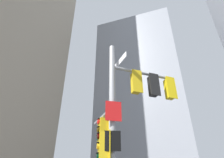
{
  "coord_description": "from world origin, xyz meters",
  "views": [
    {
      "loc": [
        2.4,
        -6.98,
        1.74
      ],
      "look_at": [
        -0.03,
        0.06,
        6.24
      ],
      "focal_mm": 31.78,
      "sensor_mm": 36.0,
      "label": 1
    }
  ],
  "objects": [
    {
      "name": "building_tower_left",
      "position": [
        -17.69,
        4.95,
        24.62
      ],
      "size": [
        14.07,
        14.07,
        49.24
      ],
      "primitive_type": "cube",
      "color": "tan",
      "rests_on": "ground"
    },
    {
      "name": "building_mid_block",
      "position": [
        -2.43,
        23.35,
        14.65
      ],
      "size": [
        12.62,
        12.62,
        29.3
      ],
      "primitive_type": "cube",
      "color": "#9399A3",
      "rests_on": "ground"
    },
    {
      "name": "signal_pole_assembly",
      "position": [
        0.42,
        0.51,
        4.71
      ],
      "size": [
        4.04,
        2.49,
        8.0
      ],
      "color": "#9EA0A3",
      "rests_on": "ground"
    }
  ]
}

